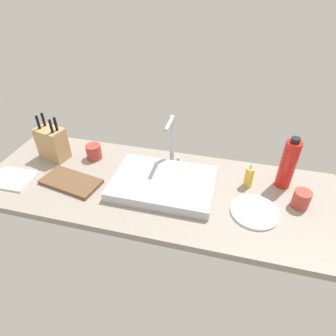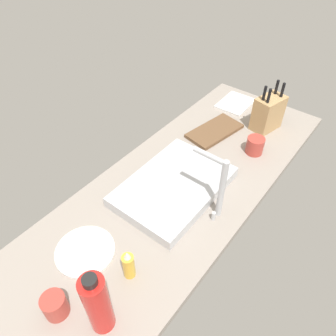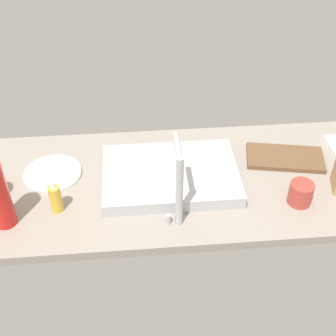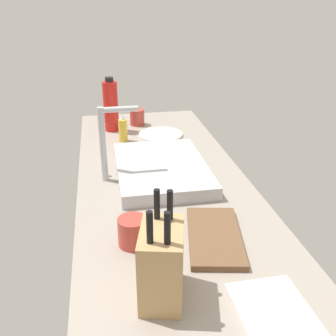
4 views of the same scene
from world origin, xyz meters
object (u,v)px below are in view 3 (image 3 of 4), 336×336
(dinner_plate, at_px, (53,174))
(ceramic_cup, at_px, (301,193))
(sink_basin, at_px, (171,176))
(soap_bottle, at_px, (56,198))
(faucet, at_px, (178,183))
(cutting_board, at_px, (285,158))

(dinner_plate, bearing_deg, ceramic_cup, 165.94)
(sink_basin, bearing_deg, soap_bottle, 15.59)
(faucet, bearing_deg, ceramic_cup, -173.63)
(cutting_board, xyz_separation_m, dinner_plate, (0.88, 0.01, -0.00))
(soap_bottle, bearing_deg, ceramic_cup, 177.64)
(faucet, xyz_separation_m, dinner_plate, (0.44, -0.26, -0.16))
(cutting_board, distance_m, soap_bottle, 0.87)
(ceramic_cup, bearing_deg, cutting_board, -94.04)
(soap_bottle, distance_m, ceramic_cup, 0.83)
(soap_bottle, xyz_separation_m, ceramic_cup, (-0.83, 0.03, -0.02))
(soap_bottle, distance_m, dinner_plate, 0.19)
(cutting_board, height_order, dinner_plate, cutting_board)
(dinner_plate, bearing_deg, sink_basin, 170.52)
(soap_bottle, bearing_deg, cutting_board, -166.95)
(sink_basin, height_order, soap_bottle, soap_bottle)
(faucet, distance_m, dinner_plate, 0.53)
(sink_basin, relative_size, cutting_board, 1.67)
(cutting_board, xyz_separation_m, ceramic_cup, (0.02, 0.23, 0.03))
(faucet, bearing_deg, dinner_plate, -31.09)
(cutting_board, bearing_deg, faucet, 32.07)
(sink_basin, relative_size, dinner_plate, 2.30)
(sink_basin, bearing_deg, cutting_board, -169.24)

